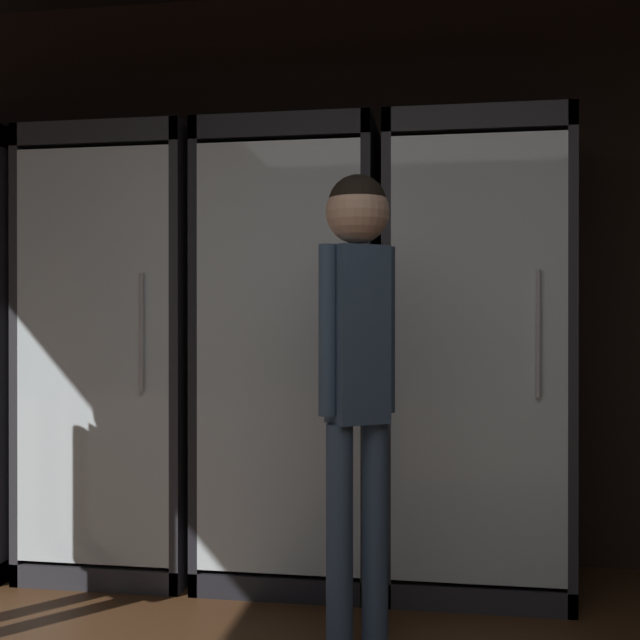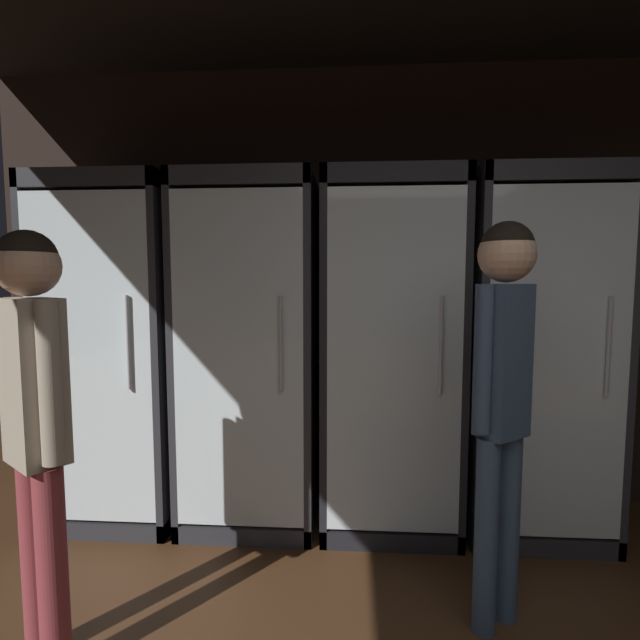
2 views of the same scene
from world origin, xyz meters
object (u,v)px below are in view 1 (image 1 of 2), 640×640
(shopper_near, at_px, (357,343))
(cooler_center, at_px, (295,357))
(cooler_left, at_px, (127,356))
(cooler_right, at_px, (474,360))

(shopper_near, bearing_deg, cooler_center, 114.23)
(cooler_left, bearing_deg, shopper_near, -35.47)
(shopper_near, bearing_deg, cooler_left, 144.53)
(cooler_center, bearing_deg, cooler_left, -179.92)
(cooler_center, bearing_deg, cooler_right, 0.03)
(cooler_center, distance_m, cooler_right, 0.81)
(cooler_right, relative_size, shopper_near, 1.21)
(cooler_center, height_order, cooler_right, same)
(cooler_right, xyz_separation_m, shopper_near, (-0.43, -0.86, 0.10))
(cooler_center, bearing_deg, shopper_near, -65.77)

